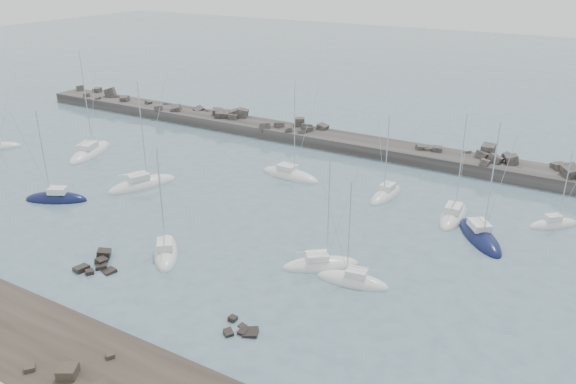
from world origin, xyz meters
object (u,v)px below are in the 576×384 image
object	(u,v)px
sailboat_5	(166,253)
sailboat_9	(353,281)
sailboat_4	(290,175)
sailboat_12	(553,225)
sailboat_8	(480,237)
sailboat_10	(453,216)
sailboat_2	(56,199)
sailboat_3	(142,185)
sailboat_6	(386,195)
sailboat_7	(321,265)
sailboat_1	(90,153)

from	to	relation	value
sailboat_5	sailboat_9	xyz separation A→B (m)	(19.37, 4.86, -0.02)
sailboat_4	sailboat_12	xyz separation A→B (m)	(34.52, 1.86, 0.00)
sailboat_8	sailboat_10	xyz separation A→B (m)	(-4.03, 4.03, -0.00)
sailboat_2	sailboat_8	size ratio (longest dim) A/B	0.88
sailboat_3	sailboat_4	bearing A→B (deg)	40.35
sailboat_6	sailboat_7	distance (m)	20.30
sailboat_7	sailboat_12	bearing A→B (deg)	48.67
sailboat_5	sailboat_7	distance (m)	16.43
sailboat_6	sailboat_12	size ratio (longest dim) A/B	1.19
sailboat_7	sailboat_8	xyz separation A→B (m)	(12.57, 14.35, 0.02)
sailboat_6	sailboat_9	xyz separation A→B (m)	(4.88, -21.42, -0.01)
sailboat_3	sailboat_8	size ratio (longest dim) A/B	1.05
sailboat_5	sailboat_12	xyz separation A→B (m)	(34.60, 27.94, -0.02)
sailboat_7	sailboat_12	xyz separation A→B (m)	(19.30, 21.94, 0.01)
sailboat_6	sailboat_8	xyz separation A→B (m)	(13.37, -5.93, 0.01)
sailboat_7	sailboat_10	world-z (taller)	sailboat_10
sailboat_8	sailboat_10	size ratio (longest dim) A/B	1.07
sailboat_8	sailboat_10	world-z (taller)	sailboat_8
sailboat_6	sailboat_10	world-z (taller)	sailboat_10
sailboat_3	sailboat_5	world-z (taller)	sailboat_3
sailboat_2	sailboat_9	world-z (taller)	sailboat_2
sailboat_5	sailboat_7	world-z (taller)	sailboat_5
sailboat_9	sailboat_10	world-z (taller)	sailboat_10
sailboat_6	sailboat_12	xyz separation A→B (m)	(20.10, 1.66, -0.01)
sailboat_3	sailboat_7	bearing A→B (deg)	-12.37
sailboat_4	sailboat_1	bearing A→B (deg)	-166.90
sailboat_2	sailboat_3	size ratio (longest dim) A/B	0.84
sailboat_7	sailboat_10	xyz separation A→B (m)	(8.53, 18.38, 0.02)
sailboat_1	sailboat_6	distance (m)	47.34
sailboat_4	sailboat_8	bearing A→B (deg)	-11.65
sailboat_1	sailboat_7	bearing A→B (deg)	-14.82
sailboat_5	sailboat_2	bearing A→B (deg)	170.58
sailboat_4	sailboat_2	bearing A→B (deg)	-134.09
sailboat_10	sailboat_5	bearing A→B (deg)	-134.35
sailboat_1	sailboat_5	distance (m)	37.18
sailboat_7	sailboat_8	distance (m)	19.08
sailboat_4	sailboat_8	world-z (taller)	sailboat_4
sailboat_4	sailboat_5	distance (m)	26.08
sailboat_1	sailboat_4	size ratio (longest dim) A/B	1.16
sailboat_10	sailboat_8	bearing A→B (deg)	-44.96
sailboat_2	sailboat_12	bearing A→B (deg)	23.38
sailboat_9	sailboat_2	bearing A→B (deg)	-178.23
sailboat_3	sailboat_12	size ratio (longest dim) A/B	1.53
sailboat_9	sailboat_8	bearing A→B (deg)	61.27
sailboat_3	sailboat_7	distance (m)	31.62
sailboat_3	sailboat_6	size ratio (longest dim) A/B	1.28
sailboat_6	sailboat_7	bearing A→B (deg)	-87.73
sailboat_3	sailboat_12	distance (m)	52.43
sailboat_5	sailboat_10	distance (m)	34.09
sailboat_12	sailboat_6	bearing A→B (deg)	-175.28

